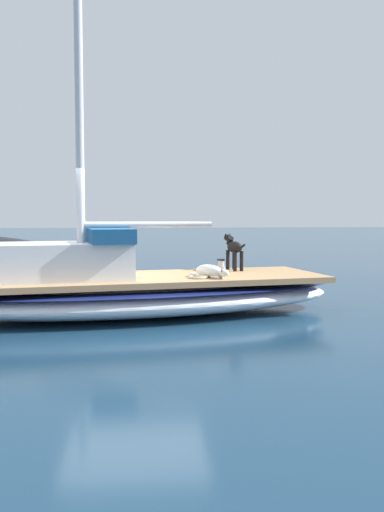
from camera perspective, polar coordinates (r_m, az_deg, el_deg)
ground_plane at (r=9.99m, az=-5.75°, el=-5.82°), size 120.00×120.00×0.00m
sailboat_main at (r=9.94m, az=-5.77°, el=-3.92°), size 3.82×7.58×0.66m
mast_main at (r=9.86m, az=-10.24°, el=14.46°), size 0.14×2.27×6.37m
cabin_house at (r=9.72m, az=-12.29°, el=-0.21°), size 1.79×2.45×0.84m
dog_white at (r=9.68m, az=1.85°, el=-1.54°), size 0.82×0.62×0.22m
dog_black at (r=10.96m, az=4.20°, el=0.78°), size 0.93×0.34×0.70m
deck_winch at (r=11.03m, az=2.92°, el=-0.88°), size 0.16×0.16×0.21m
coiled_rope at (r=9.57m, az=0.68°, el=-2.12°), size 0.32×0.32×0.04m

